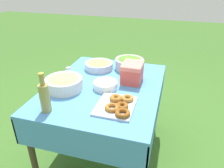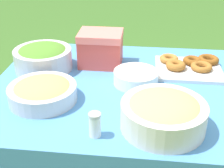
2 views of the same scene
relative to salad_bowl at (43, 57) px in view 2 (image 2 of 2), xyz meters
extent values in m
cube|color=#4C8CD1|center=(0.42, -0.13, -0.08)|extent=(1.22, 0.95, 0.02)
cube|color=#4C8CD1|center=(0.42, 0.34, -0.20)|extent=(1.22, 0.01, 0.22)
cube|color=#4C8CD1|center=(-0.18, -0.13, -0.20)|extent=(0.01, 0.95, 0.22)
cylinder|color=#473828|center=(-0.13, 0.29, -0.45)|extent=(0.05, 0.05, 0.73)
cylinder|color=#473828|center=(0.97, 0.29, -0.45)|extent=(0.05, 0.05, 0.73)
cylinder|color=silver|center=(0.00, 0.00, -0.01)|extent=(0.28, 0.28, 0.10)
ellipsoid|color=#51892D|center=(0.00, 0.00, 0.02)|extent=(0.25, 0.25, 0.07)
cylinder|color=silver|center=(0.57, -0.43, -0.02)|extent=(0.30, 0.30, 0.10)
ellipsoid|color=tan|center=(0.57, -0.43, 0.02)|extent=(0.27, 0.27, 0.07)
cube|color=silver|center=(0.71, 0.06, -0.06)|extent=(0.32, 0.27, 0.02)
torus|color=#A36628|center=(0.65, 0.04, -0.03)|extent=(0.13, 0.13, 0.04)
torus|color=#B27533|center=(0.62, 0.12, -0.03)|extent=(0.13, 0.13, 0.03)
torus|color=brown|center=(0.74, 0.11, -0.03)|extent=(0.12, 0.12, 0.03)
torus|color=#A36628|center=(0.77, 0.05, -0.03)|extent=(0.12, 0.12, 0.03)
torus|color=brown|center=(0.82, 0.14, -0.03)|extent=(0.14, 0.14, 0.03)
cylinder|color=white|center=(0.46, -0.10, -0.06)|extent=(0.20, 0.20, 0.01)
cylinder|color=white|center=(0.46, -0.10, -0.05)|extent=(0.20, 0.20, 0.01)
cylinder|color=white|center=(0.46, -0.10, -0.03)|extent=(0.20, 0.20, 0.01)
cylinder|color=white|center=(0.46, -0.10, -0.02)|extent=(0.20, 0.20, 0.01)
cylinder|color=white|center=(0.46, -0.10, -0.01)|extent=(0.20, 0.20, 0.01)
cylinder|color=silver|center=(0.09, -0.29, -0.03)|extent=(0.28, 0.28, 0.07)
ellipsoid|color=tan|center=(0.09, -0.29, -0.01)|extent=(0.25, 0.25, 0.06)
cube|color=#E04C42|center=(0.27, 0.09, 0.00)|extent=(0.21, 0.17, 0.14)
cube|color=#FF7A70|center=(0.27, 0.09, 0.09)|extent=(0.21, 0.17, 0.03)
cylinder|color=white|center=(0.34, -0.50, -0.02)|extent=(0.04, 0.04, 0.08)
cylinder|color=silver|center=(0.34, -0.50, 0.02)|extent=(0.04, 0.04, 0.01)
camera|label=1|loc=(2.00, 0.41, 0.82)|focal=35.00mm
camera|label=2|loc=(0.50, -1.36, 0.61)|focal=50.00mm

